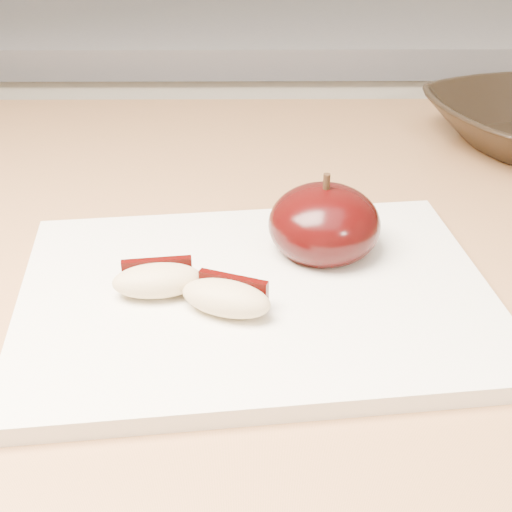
{
  "coord_description": "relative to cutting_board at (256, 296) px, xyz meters",
  "views": [
    {
      "loc": [
        0.02,
        -0.0,
        1.17
      ],
      "look_at": [
        0.02,
        0.39,
        0.94
      ],
      "focal_mm": 50.0,
      "sensor_mm": 36.0,
      "label": 1
    }
  ],
  "objects": [
    {
      "name": "cutting_board",
      "position": [
        0.0,
        0.0,
        0.0
      ],
      "size": [
        0.33,
        0.26,
        0.01
      ],
      "primitive_type": "cube",
      "rotation": [
        0.0,
        0.0,
        0.11
      ],
      "color": "white",
      "rests_on": "island_counter"
    },
    {
      "name": "apple_wedge_a",
      "position": [
        -0.06,
        -0.01,
        0.02
      ],
      "size": [
        0.06,
        0.04,
        0.02
      ],
      "rotation": [
        0.0,
        0.0,
        0.13
      ],
      "color": "tan",
      "rests_on": "cutting_board"
    },
    {
      "name": "apple_half",
      "position": [
        0.05,
        0.05,
        0.03
      ],
      "size": [
        0.1,
        0.1,
        0.07
      ],
      "rotation": [
        0.0,
        0.0,
        -0.31
      ],
      "color": "black",
      "rests_on": "cutting_board"
    },
    {
      "name": "apple_wedge_b",
      "position": [
        -0.02,
        -0.03,
        0.02
      ],
      "size": [
        0.06,
        0.05,
        0.02
      ],
      "rotation": [
        0.0,
        0.0,
        -0.36
      ],
      "color": "tan",
      "rests_on": "cutting_board"
    },
    {
      "name": "back_cabinet",
      "position": [
        -0.02,
        0.81,
        -0.44
      ],
      "size": [
        2.4,
        0.62,
        0.94
      ],
      "color": "silver",
      "rests_on": "ground"
    }
  ]
}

